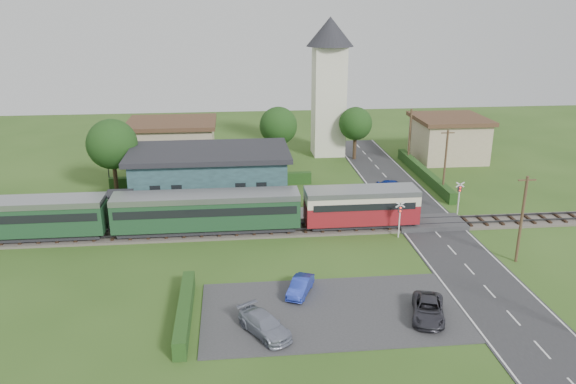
{
  "coord_description": "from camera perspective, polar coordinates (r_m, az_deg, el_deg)",
  "views": [
    {
      "loc": [
        -7.62,
        -43.9,
        19.31
      ],
      "look_at": [
        -2.75,
        4.0,
        2.96
      ],
      "focal_mm": 35.0,
      "sensor_mm": 36.0,
      "label": 1
    }
  ],
  "objects": [
    {
      "name": "streetlamp_west",
      "position": [
        67.48,
        -17.97,
        3.88
      ],
      "size": [
        0.3,
        0.3,
        5.15
      ],
      "color": "#3F3F47",
      "rests_on": "ground"
    },
    {
      "name": "station_building",
      "position": [
        57.4,
        -7.93,
        1.74
      ],
      "size": [
        16.0,
        9.0,
        5.3
      ],
      "color": "#274041",
      "rests_on": "ground"
    },
    {
      "name": "church_tower",
      "position": [
        73.56,
        4.2,
        11.61
      ],
      "size": [
        6.0,
        6.0,
        17.6
      ],
      "color": "silver",
      "rests_on": "ground"
    },
    {
      "name": "pedestrian_far",
      "position": [
        52.45,
        -13.73,
        -1.95
      ],
      "size": [
        0.8,
        0.92,
        1.6
      ],
      "primitive_type": "imported",
      "rotation": [
        0.0,
        0.0,
        1.86
      ],
      "color": "gray",
      "rests_on": "platform"
    },
    {
      "name": "hedge_station",
      "position": [
        62.3,
        -7.73,
        1.15
      ],
      "size": [
        22.0,
        0.8,
        1.3
      ],
      "primitive_type": "cube",
      "color": "#193814",
      "rests_on": "ground"
    },
    {
      "name": "house_west",
      "position": [
        71.23,
        -11.63,
        4.96
      ],
      "size": [
        10.8,
        8.8,
        5.5
      ],
      "color": "tan",
      "rests_on": "ground"
    },
    {
      "name": "train",
      "position": [
        49.3,
        -11.93,
        -2.0
      ],
      "size": [
        43.2,
        2.9,
        3.4
      ],
      "color": "#232328",
      "rests_on": "ground"
    },
    {
      "name": "utility_pole_c",
      "position": [
        60.22,
        15.68,
        2.95
      ],
      "size": [
        1.4,
        0.22,
        7.0
      ],
      "color": "#473321",
      "rests_on": "ground"
    },
    {
      "name": "car_park_silver",
      "position": [
        35.09,
        -2.4,
        -13.32
      ],
      "size": [
        3.62,
        4.47,
        1.22
      ],
      "primitive_type": "imported",
      "rotation": [
        0.0,
        0.0,
        0.54
      ],
      "color": "#8B90A3",
      "rests_on": "car_park"
    },
    {
      "name": "pedestrian_near",
      "position": [
        52.64,
        0.79,
        -1.23
      ],
      "size": [
        0.72,
        0.58,
        1.73
      ],
      "primitive_type": "imported",
      "rotation": [
        0.0,
        0.0,
        3.43
      ],
      "color": "gray",
      "rests_on": "platform"
    },
    {
      "name": "tree_c",
      "position": [
        72.15,
        6.87,
        6.9
      ],
      "size": [
        4.2,
        4.2,
        6.78
      ],
      "color": "#332316",
      "rests_on": "ground"
    },
    {
      "name": "railway_track",
      "position": [
        50.33,
        3.35,
        -3.7
      ],
      "size": [
        76.0,
        3.2,
        0.49
      ],
      "color": "#4C443D",
      "rests_on": "ground"
    },
    {
      "name": "house_east",
      "position": [
        75.14,
        15.99,
        5.33
      ],
      "size": [
        8.8,
        8.8,
        5.5
      ],
      "color": "tan",
      "rests_on": "ground"
    },
    {
      "name": "crossing_signal_far",
      "position": [
        55.47,
        17.01,
        -0.12
      ],
      "size": [
        0.84,
        0.28,
        3.28
      ],
      "color": "silver",
      "rests_on": "ground"
    },
    {
      "name": "equipment_hut",
      "position": [
        53.17,
        -16.72,
        -1.36
      ],
      "size": [
        2.3,
        2.3,
        2.55
      ],
      "color": "silver",
      "rests_on": "platform"
    },
    {
      "name": "utility_pole_d",
      "position": [
        71.16,
        12.26,
        5.59
      ],
      "size": [
        1.4,
        0.22,
        7.0
      ],
      "color": "#473321",
      "rests_on": "ground"
    },
    {
      "name": "car_park",
      "position": [
        37.76,
        4.45,
        -11.99
      ],
      "size": [
        17.0,
        9.0,
        0.08
      ],
      "primitive_type": "cube",
      "color": "#333335",
      "rests_on": "ground"
    },
    {
      "name": "crossing_deck",
      "position": [
        52.74,
        14.17,
        -3.06
      ],
      "size": [
        6.2,
        3.4,
        0.45
      ],
      "primitive_type": "cube",
      "color": "#333335",
      "rests_on": "ground"
    },
    {
      "name": "ground",
      "position": [
        48.56,
        3.72,
        -4.72
      ],
      "size": [
        120.0,
        120.0,
        0.0
      ],
      "primitive_type": "plane",
      "color": "#2D4C19"
    },
    {
      "name": "hedge_carpark",
      "position": [
        37.13,
        -10.44,
        -11.85
      ],
      "size": [
        0.8,
        9.0,
        1.2
      ],
      "primitive_type": "cube",
      "color": "#193814",
      "rests_on": "ground"
    },
    {
      "name": "streetlamp_east",
      "position": [
        76.48,
        12.4,
        6.03
      ],
      "size": [
        0.3,
        0.3,
        5.15
      ],
      "color": "#3F3F47",
      "rests_on": "ground"
    },
    {
      "name": "platform",
      "position": [
        52.73,
        -8.0,
        -2.66
      ],
      "size": [
        30.0,
        3.0,
        0.45
      ],
      "primitive_type": "cube",
      "color": "gray",
      "rests_on": "ground"
    },
    {
      "name": "car_on_road",
      "position": [
        60.93,
        10.62,
        0.62
      ],
      "size": [
        3.98,
        2.47,
        1.27
      ],
      "primitive_type": "imported",
      "rotation": [
        0.0,
        0.0,
        1.29
      ],
      "color": "#001780",
      "rests_on": "road"
    },
    {
      "name": "crossing_signal_near",
      "position": [
        48.81,
        11.29,
        -2.22
      ],
      "size": [
        0.84,
        0.28,
        3.28
      ],
      "color": "silver",
      "rests_on": "ground"
    },
    {
      "name": "hedge_roadside",
      "position": [
        66.44,
        13.63,
        1.86
      ],
      "size": [
        0.8,
        18.0,
        1.2
      ],
      "primitive_type": "cube",
      "color": "#193814",
      "rests_on": "ground"
    },
    {
      "name": "road",
      "position": [
        51.08,
        14.89,
        -4.09
      ],
      "size": [
        6.0,
        70.0,
        0.05
      ],
      "primitive_type": "cube",
      "color": "#28282B",
      "rests_on": "ground"
    },
    {
      "name": "utility_pole_b",
      "position": [
        46.46,
        22.65,
        -2.49
      ],
      "size": [
        1.4,
        0.22,
        7.0
      ],
      "color": "#473321",
      "rests_on": "ground"
    },
    {
      "name": "tree_b",
      "position": [
        68.64,
        -0.99,
        6.73
      ],
      "size": [
        4.6,
        4.6,
        7.34
      ],
      "color": "#332316",
      "rests_on": "ground"
    },
    {
      "name": "car_park_dark",
      "position": [
        37.71,
        14.06,
        -11.49
      ],
      "size": [
        3.14,
        4.64,
        1.18
      ],
      "primitive_type": "imported",
      "rotation": [
        0.0,
        0.0,
        -0.3
      ],
      "color": "#2F2E37",
      "rests_on": "car_park"
    },
    {
      "name": "tree_a",
      "position": [
        60.82,
        -17.44,
        4.65
      ],
      "size": [
        5.2,
        5.2,
        8.0
      ],
      "color": "#332316",
      "rests_on": "ground"
    },
    {
      "name": "car_park_blue",
      "position": [
        39.38,
        1.26,
        -9.56
      ],
      "size": [
        2.4,
        3.56,
        1.11
      ],
      "primitive_type": "imported",
      "rotation": [
        0.0,
        0.0,
        -0.4
      ],
      "color": "#1F32A1",
      "rests_on": "car_park"
    }
  ]
}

